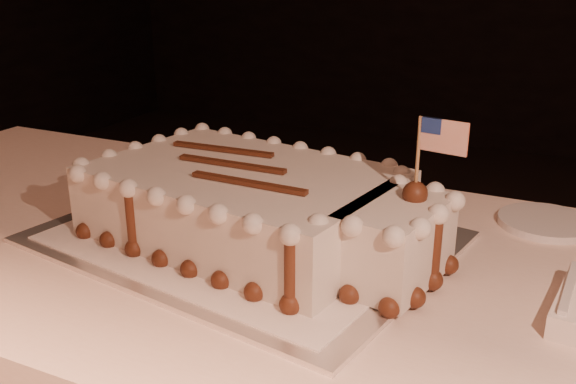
% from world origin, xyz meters
% --- Properties ---
extents(cake_board, '(0.70, 0.57, 0.01)m').
position_xyz_m(cake_board, '(-0.27, 0.61, 0.75)').
color(cake_board, silver).
rests_on(cake_board, banquet_table).
extents(doily, '(0.62, 0.51, 0.00)m').
position_xyz_m(doily, '(-0.27, 0.61, 0.76)').
color(doily, white).
rests_on(doily, cake_board).
extents(sheet_cake, '(0.62, 0.41, 0.24)m').
position_xyz_m(sheet_cake, '(-0.24, 0.61, 0.82)').
color(sheet_cake, silver).
rests_on(sheet_cake, doily).
extents(side_plate, '(0.16, 0.16, 0.01)m').
position_xyz_m(side_plate, '(0.17, 0.89, 0.76)').
color(side_plate, silver).
rests_on(side_plate, banquet_table).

